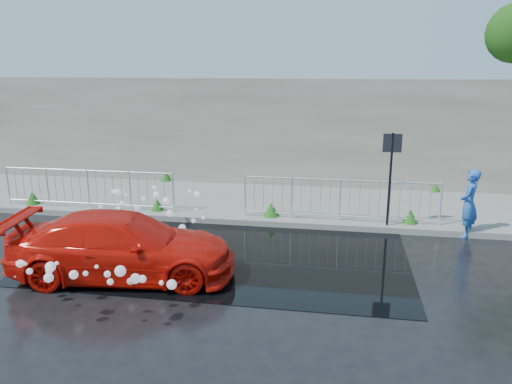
# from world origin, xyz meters

# --- Properties ---
(ground) EXTENTS (90.00, 90.00, 0.00)m
(ground) POSITION_xyz_m (0.00, 0.00, 0.00)
(ground) COLOR black
(ground) RESTS_ON ground
(pavement) EXTENTS (30.00, 4.00, 0.15)m
(pavement) POSITION_xyz_m (0.00, 5.00, 0.07)
(pavement) COLOR slate
(pavement) RESTS_ON ground
(curb) EXTENTS (30.00, 0.25, 0.16)m
(curb) POSITION_xyz_m (0.00, 3.00, 0.08)
(curb) COLOR slate
(curb) RESTS_ON ground
(retaining_wall) EXTENTS (30.00, 0.60, 3.50)m
(retaining_wall) POSITION_xyz_m (0.00, 7.20, 1.90)
(retaining_wall) COLOR #686457
(retaining_wall) RESTS_ON pavement
(puddle) EXTENTS (8.00, 5.00, 0.01)m
(puddle) POSITION_xyz_m (0.50, 1.00, 0.01)
(puddle) COLOR black
(puddle) RESTS_ON ground
(sign_post) EXTENTS (0.45, 0.06, 2.50)m
(sign_post) POSITION_xyz_m (4.20, 3.10, 1.72)
(sign_post) COLOR black
(sign_post) RESTS_ON ground
(railing_left) EXTENTS (5.05, 0.05, 1.10)m
(railing_left) POSITION_xyz_m (-4.00, 3.35, 0.74)
(railing_left) COLOR silver
(railing_left) RESTS_ON pavement
(railing_right) EXTENTS (5.05, 0.05, 1.10)m
(railing_right) POSITION_xyz_m (3.00, 3.35, 0.74)
(railing_right) COLOR silver
(railing_right) RESTS_ON pavement
(weeds) EXTENTS (12.17, 3.93, 0.39)m
(weeds) POSITION_xyz_m (-0.39, 4.43, 0.33)
(weeds) COLOR #184111
(weeds) RESTS_ON pavement
(water_spray) EXTENTS (3.25, 5.28, 1.06)m
(water_spray) POSITION_xyz_m (-1.33, 0.02, 0.70)
(water_spray) COLOR white
(water_spray) RESTS_ON ground
(red_car) EXTENTS (4.59, 2.34, 1.28)m
(red_car) POSITION_xyz_m (-1.17, -0.62, 0.64)
(red_car) COLOR red
(red_car) RESTS_ON ground
(person) EXTENTS (0.61, 0.72, 1.68)m
(person) POSITION_xyz_m (6.08, 3.00, 0.84)
(person) COLOR blue
(person) RESTS_ON ground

